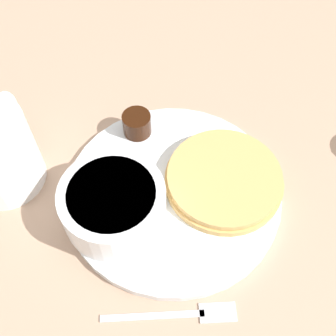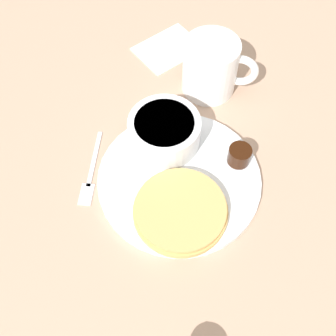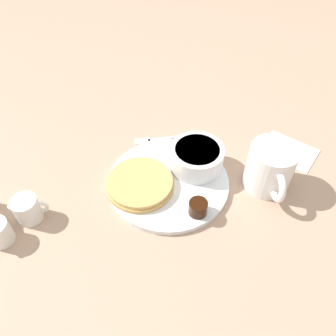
# 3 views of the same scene
# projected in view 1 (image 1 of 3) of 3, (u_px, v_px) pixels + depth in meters

# --- Properties ---
(ground_plane) EXTENTS (4.00, 4.00, 0.00)m
(ground_plane) POSITION_uv_depth(u_px,v_px,m) (173.00, 195.00, 0.51)
(ground_plane) COLOR tan
(plate) EXTENTS (0.26, 0.26, 0.01)m
(plate) POSITION_uv_depth(u_px,v_px,m) (173.00, 192.00, 0.50)
(plate) COLOR white
(plate) RESTS_ON ground_plane
(pancake_stack) EXTENTS (0.14, 0.14, 0.02)m
(pancake_stack) POSITION_uv_depth(u_px,v_px,m) (224.00, 179.00, 0.50)
(pancake_stack) COLOR tan
(pancake_stack) RESTS_ON plate
(bowl) EXTENTS (0.12, 0.12, 0.05)m
(bowl) POSITION_uv_depth(u_px,v_px,m) (113.00, 203.00, 0.46)
(bowl) COLOR white
(bowl) RESTS_ON plate
(syrup_cup) EXTENTS (0.04, 0.04, 0.03)m
(syrup_cup) POSITION_uv_depth(u_px,v_px,m) (137.00, 124.00, 0.53)
(syrup_cup) COLOR black
(syrup_cup) RESTS_ON plate
(butter_ramekin) EXTENTS (0.04, 0.04, 0.04)m
(butter_ramekin) POSITION_uv_depth(u_px,v_px,m) (89.00, 206.00, 0.47)
(butter_ramekin) COLOR white
(butter_ramekin) RESTS_ON plate
(fork) EXTENTS (0.11, 0.11, 0.00)m
(fork) POSITION_uv_depth(u_px,v_px,m) (185.00, 314.00, 0.43)
(fork) COLOR silver
(fork) RESTS_ON ground_plane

